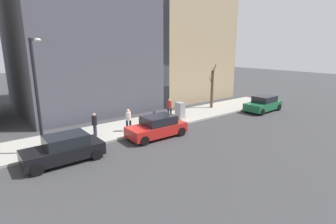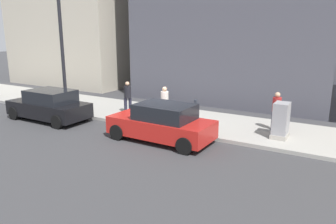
{
  "view_description": "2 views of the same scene",
  "coord_description": "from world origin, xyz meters",
  "px_view_note": "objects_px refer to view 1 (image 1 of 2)",
  "views": [
    {
      "loc": [
        -15.25,
        9.51,
        6.17
      ],
      "look_at": [
        1.63,
        -3.77,
        0.84
      ],
      "focal_mm": 28.0,
      "sensor_mm": 36.0,
      "label": 1
    },
    {
      "loc": [
        -11.68,
        -7.3,
        4.29
      ],
      "look_at": [
        -0.35,
        -0.62,
        1.03
      ],
      "focal_mm": 35.0,
      "sensor_mm": 36.0,
      "label": 2
    }
  ],
  "objects_px": {
    "streetlamp": "(37,88)",
    "office_block_center": "(80,20)",
    "parked_car_green": "(263,104)",
    "parking_meter": "(154,118)",
    "parked_car_black": "(64,149)",
    "bare_tree": "(212,88)",
    "pedestrian_midblock": "(128,119)",
    "office_tower_left": "(172,15)",
    "pedestrian_near_meter": "(170,107)",
    "pedestrian_far_corner": "(95,123)",
    "parked_car_red": "(157,127)",
    "utility_box": "(180,111)",
    "trash_bin": "(143,123)"
  },
  "relations": [
    {
      "from": "parked_car_red",
      "to": "pedestrian_far_corner",
      "type": "height_order",
      "value": "pedestrian_far_corner"
    },
    {
      "from": "parked_car_black",
      "to": "pedestrian_midblock",
      "type": "relative_size",
      "value": 2.54
    },
    {
      "from": "pedestrian_near_meter",
      "to": "parking_meter",
      "type": "bearing_deg",
      "value": 53.36
    },
    {
      "from": "utility_box",
      "to": "parking_meter",
      "type": "bearing_deg",
      "value": 104.35
    },
    {
      "from": "parked_car_black",
      "to": "pedestrian_near_meter",
      "type": "height_order",
      "value": "pedestrian_near_meter"
    },
    {
      "from": "utility_box",
      "to": "office_tower_left",
      "type": "height_order",
      "value": "office_tower_left"
    },
    {
      "from": "pedestrian_near_meter",
      "to": "office_tower_left",
      "type": "height_order",
      "value": "office_tower_left"
    },
    {
      "from": "pedestrian_far_corner",
      "to": "bare_tree",
      "type": "bearing_deg",
      "value": -45.24
    },
    {
      "from": "bare_tree",
      "to": "pedestrian_near_meter",
      "type": "relative_size",
      "value": 2.7
    },
    {
      "from": "pedestrian_near_meter",
      "to": "pedestrian_midblock",
      "type": "height_order",
      "value": "same"
    },
    {
      "from": "pedestrian_near_meter",
      "to": "bare_tree",
      "type": "bearing_deg",
      "value": -154.64
    },
    {
      "from": "bare_tree",
      "to": "parked_car_red",
      "type": "bearing_deg",
      "value": 110.88
    },
    {
      "from": "parked_car_black",
      "to": "office_tower_left",
      "type": "bearing_deg",
      "value": -54.8
    },
    {
      "from": "streetlamp",
      "to": "pedestrian_midblock",
      "type": "distance_m",
      "value": 6.71
    },
    {
      "from": "parked_car_green",
      "to": "parked_car_black",
      "type": "xyz_separation_m",
      "value": [
        0.1,
        19.15,
        0.0
      ]
    },
    {
      "from": "parking_meter",
      "to": "pedestrian_far_corner",
      "type": "xyz_separation_m",
      "value": [
        0.97,
        4.31,
        0.11
      ]
    },
    {
      "from": "parked_car_red",
      "to": "office_tower_left",
      "type": "bearing_deg",
      "value": -41.61
    },
    {
      "from": "parked_car_black",
      "to": "parking_meter",
      "type": "relative_size",
      "value": 3.12
    },
    {
      "from": "parked_car_green",
      "to": "parking_meter",
      "type": "xyz_separation_m",
      "value": [
        1.7,
        11.98,
        0.24
      ]
    },
    {
      "from": "parked_car_black",
      "to": "parked_car_red",
      "type": "bearing_deg",
      "value": -88.51
    },
    {
      "from": "pedestrian_midblock",
      "to": "office_tower_left",
      "type": "distance_m",
      "value": 18.13
    },
    {
      "from": "parking_meter",
      "to": "bare_tree",
      "type": "height_order",
      "value": "bare_tree"
    },
    {
      "from": "parked_car_black",
      "to": "bare_tree",
      "type": "distance_m",
      "value": 16.38
    },
    {
      "from": "streetlamp",
      "to": "office_tower_left",
      "type": "distance_m",
      "value": 21.97
    },
    {
      "from": "parked_car_green",
      "to": "parked_car_red",
      "type": "distance_m",
      "value": 12.74
    },
    {
      "from": "utility_box",
      "to": "office_block_center",
      "type": "xyz_separation_m",
      "value": [
        10.55,
        4.17,
        7.97
      ]
    },
    {
      "from": "bare_tree",
      "to": "pedestrian_near_meter",
      "type": "bearing_deg",
      "value": 93.52
    },
    {
      "from": "parked_car_black",
      "to": "office_tower_left",
      "type": "height_order",
      "value": "office_tower_left"
    },
    {
      "from": "bare_tree",
      "to": "trash_bin",
      "type": "height_order",
      "value": "bare_tree"
    },
    {
      "from": "utility_box",
      "to": "pedestrian_near_meter",
      "type": "relative_size",
      "value": 0.86
    },
    {
      "from": "streetlamp",
      "to": "pedestrian_near_meter",
      "type": "relative_size",
      "value": 3.92
    },
    {
      "from": "parked_car_green",
      "to": "streetlamp",
      "type": "relative_size",
      "value": 0.66
    },
    {
      "from": "parked_car_green",
      "to": "pedestrian_near_meter",
      "type": "relative_size",
      "value": 2.56
    },
    {
      "from": "streetlamp",
      "to": "pedestrian_near_meter",
      "type": "distance_m",
      "value": 11.36
    },
    {
      "from": "pedestrian_midblock",
      "to": "bare_tree",
      "type": "bearing_deg",
      "value": -142.88
    },
    {
      "from": "bare_tree",
      "to": "trash_bin",
      "type": "distance_m",
      "value": 9.74
    },
    {
      "from": "utility_box",
      "to": "trash_bin",
      "type": "distance_m",
      "value": 4.11
    },
    {
      "from": "utility_box",
      "to": "streetlamp",
      "type": "distance_m",
      "value": 11.68
    },
    {
      "from": "bare_tree",
      "to": "trash_bin",
      "type": "bearing_deg",
      "value": 100.18
    },
    {
      "from": "bare_tree",
      "to": "pedestrian_far_corner",
      "type": "distance_m",
      "value": 13.12
    },
    {
      "from": "office_tower_left",
      "to": "office_block_center",
      "type": "distance_m",
      "value": 11.25
    },
    {
      "from": "streetlamp",
      "to": "office_block_center",
      "type": "height_order",
      "value": "office_block_center"
    },
    {
      "from": "office_tower_left",
      "to": "parked_car_green",
      "type": "bearing_deg",
      "value": -172.3
    },
    {
      "from": "streetlamp",
      "to": "bare_tree",
      "type": "bearing_deg",
      "value": -82.04
    },
    {
      "from": "parked_car_red",
      "to": "pedestrian_near_meter",
      "type": "bearing_deg",
      "value": -47.65
    },
    {
      "from": "parked_car_black",
      "to": "bare_tree",
      "type": "relative_size",
      "value": 0.94
    },
    {
      "from": "parked_car_red",
      "to": "streetlamp",
      "type": "height_order",
      "value": "streetlamp"
    },
    {
      "from": "parking_meter",
      "to": "office_tower_left",
      "type": "height_order",
      "value": "office_tower_left"
    },
    {
      "from": "parked_car_black",
      "to": "parking_meter",
      "type": "xyz_separation_m",
      "value": [
        1.6,
        -7.17,
        0.24
      ]
    },
    {
      "from": "trash_bin",
      "to": "utility_box",
      "type": "bearing_deg",
      "value": -84.41
    }
  ]
}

